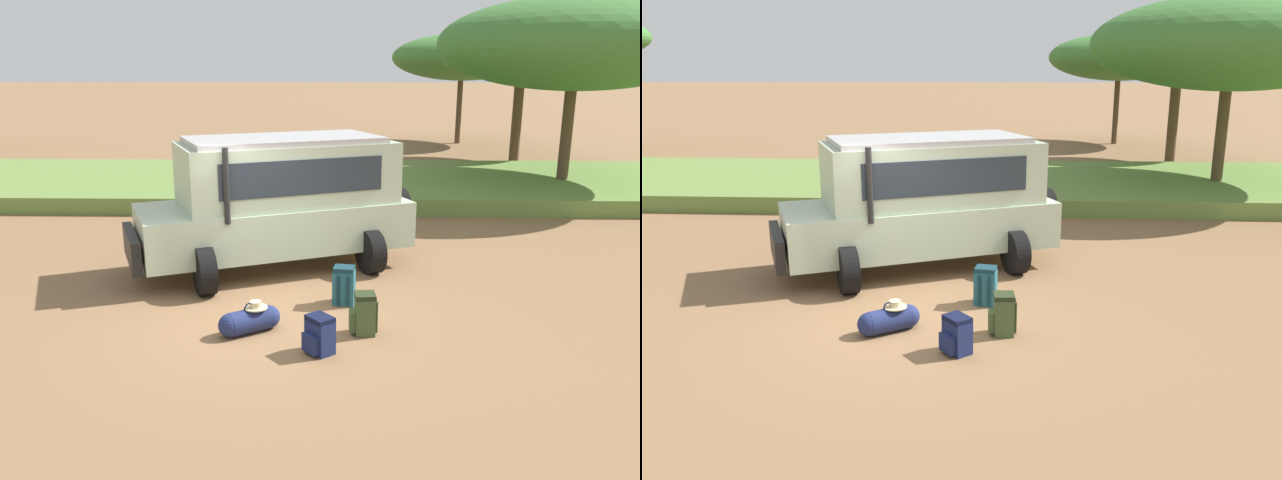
# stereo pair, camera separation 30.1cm
# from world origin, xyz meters

# --- Properties ---
(ground_plane) EXTENTS (320.00, 320.00, 0.00)m
(ground_plane) POSITION_xyz_m (0.00, 0.00, 0.00)
(ground_plane) COLOR olive
(grass_bank) EXTENTS (120.00, 7.00, 0.44)m
(grass_bank) POSITION_xyz_m (0.00, 10.05, 0.22)
(grass_bank) COLOR olive
(grass_bank) RESTS_ON ground_plane
(safari_vehicle) EXTENTS (5.38, 3.82, 2.44)m
(safari_vehicle) POSITION_xyz_m (-0.13, 2.44, 1.29)
(safari_vehicle) COLOR #B2C6A8
(safari_vehicle) RESTS_ON ground_plane
(backpack_beside_front_wheel) EXTENTS (0.38, 0.42, 0.62)m
(backpack_beside_front_wheel) POSITION_xyz_m (1.04, 0.54, 0.30)
(backpack_beside_front_wheel) COLOR #235B6B
(backpack_beside_front_wheel) RESTS_ON ground_plane
(backpack_cluster_center) EXTENTS (0.46, 0.46, 0.51)m
(backpack_cluster_center) POSITION_xyz_m (0.70, -1.25, 0.25)
(backpack_cluster_center) COLOR navy
(backpack_cluster_center) RESTS_ON ground_plane
(backpack_near_rear_wheel) EXTENTS (0.41, 0.33, 0.60)m
(backpack_near_rear_wheel) POSITION_xyz_m (1.31, -0.62, 0.29)
(backpack_near_rear_wheel) COLOR #42562D
(backpack_near_rear_wheel) RESTS_ON ground_plane
(duffel_bag_low_black_case) EXTENTS (0.84, 0.67, 0.45)m
(duffel_bag_low_black_case) POSITION_xyz_m (-0.31, -0.62, 0.18)
(duffel_bag_low_black_case) COLOR navy
(duffel_bag_low_black_case) RESTS_ON ground_plane
(acacia_tree_left_mid) EXTENTS (6.76, 6.44, 5.24)m
(acacia_tree_left_mid) POSITION_xyz_m (6.98, 22.76, 4.13)
(acacia_tree_left_mid) COLOR brown
(acacia_tree_left_mid) RESTS_ON ground_plane
(acacia_tree_centre_back) EXTENTS (7.77, 7.53, 5.59)m
(acacia_tree_centre_back) POSITION_xyz_m (7.65, 9.78, 4.29)
(acacia_tree_centre_back) COLOR brown
(acacia_tree_centre_back) RESTS_ON ground_plane
(acacia_tree_right_mid) EXTENTS (6.05, 5.83, 4.79)m
(acacia_tree_right_mid) POSITION_xyz_m (8.00, 16.23, 3.94)
(acacia_tree_right_mid) COLOR brown
(acacia_tree_right_mid) RESTS_ON ground_plane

